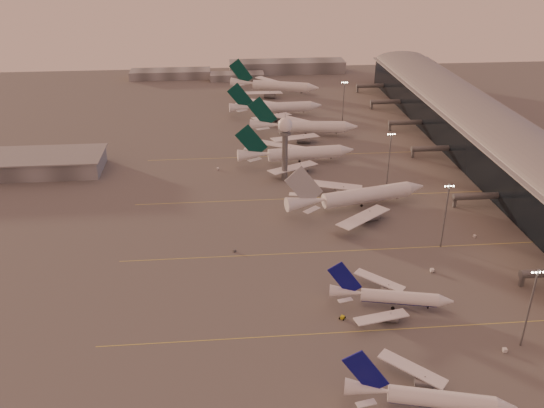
{
  "coord_description": "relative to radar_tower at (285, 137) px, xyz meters",
  "views": [
    {
      "loc": [
        -22.48,
        -119.92,
        105.94
      ],
      "look_at": [
        -4.88,
        74.72,
        10.24
      ],
      "focal_mm": 38.0,
      "sensor_mm": 36.0,
      "label": 1
    }
  ],
  "objects": [
    {
      "name": "taxiway_markings",
      "position": [
        25.0,
        -64.0,
        -20.94
      ],
      "size": [
        180.0,
        185.25,
        0.02
      ],
      "color": "#E7DA51",
      "rests_on": "ground"
    },
    {
      "name": "greentail_b",
      "position": [
        17.39,
        59.79,
        -17.07
      ],
      "size": [
        60.32,
        48.47,
        21.94
      ],
      "color": "white",
      "rests_on": "ground"
    },
    {
      "name": "gsv_truck_b",
      "position": [
        41.6,
        -81.35,
        -19.67
      ],
      "size": [
        6.23,
        2.42,
        2.51
      ],
      "color": "silver",
      "rests_on": "ground"
    },
    {
      "name": "hangar",
      "position": [
        -125.0,
        20.0,
        -16.63
      ],
      "size": [
        82.0,
        27.0,
        8.5
      ],
      "color": "slate",
      "rests_on": "ground"
    },
    {
      "name": "mast_c",
      "position": [
        45.0,
        -10.0,
        -7.21
      ],
      "size": [
        3.6,
        0.56,
        25.0
      ],
      "color": "slate",
      "rests_on": "ground"
    },
    {
      "name": "greentail_d",
      "position": [
        9.46,
        148.2,
        -16.92
      ],
      "size": [
        60.8,
        48.34,
        22.82
      ],
      "color": "white",
      "rests_on": "ground"
    },
    {
      "name": "mast_d",
      "position": [
        43.0,
        80.0,
        -7.21
      ],
      "size": [
        3.6,
        0.56,
        25.0
      ],
      "color": "slate",
      "rests_on": "ground"
    },
    {
      "name": "ground",
      "position": [
        -5.0,
        -120.0,
        -20.95
      ],
      "size": [
        700.0,
        700.0,
        0.0
      ],
      "primitive_type": "plane",
      "color": "#524F4F",
      "rests_on": "ground"
    },
    {
      "name": "terminal",
      "position": [
        102.88,
        -9.91,
        -10.43
      ],
      "size": [
        57.0,
        362.0,
        23.04
      ],
      "color": "black",
      "rests_on": "ground"
    },
    {
      "name": "radar_tower",
      "position": [
        0.0,
        0.0,
        0.0
      ],
      "size": [
        6.4,
        6.4,
        31.1
      ],
      "color": "slate",
      "rests_on": "ground"
    },
    {
      "name": "widebody_white",
      "position": [
        26.74,
        -31.06,
        -17.13
      ],
      "size": [
        61.63,
        48.83,
        22.03
      ],
      "color": "white",
      "rests_on": "ground"
    },
    {
      "name": "narrowbody_mid",
      "position": [
        21.49,
        -99.23,
        -17.92
      ],
      "size": [
        37.7,
        29.76,
        14.94
      ],
      "color": "white",
      "rests_on": "ground"
    },
    {
      "name": "greentail_a",
      "position": [
        8.16,
        19.83,
        -17.19
      ],
      "size": [
        58.63,
        47.19,
        21.29
      ],
      "color": "white",
      "rests_on": "ground"
    },
    {
      "name": "gsv_tug_far",
      "position": [
        21.58,
        -22.78,
        -20.4
      ],
      "size": [
        3.63,
        4.32,
        1.06
      ],
      "color": "silver",
      "rests_on": "ground"
    },
    {
      "name": "narrowbody_near",
      "position": [
        19.07,
        -140.93,
        -17.68
      ],
      "size": [
        40.56,
        31.96,
        16.16
      ],
      "color": "white",
      "rests_on": "ground"
    },
    {
      "name": "gsv_truck_d",
      "position": [
        -30.41,
        15.41,
        -19.9
      ],
      "size": [
        2.07,
        5.14,
        2.05
      ],
      "color": "silver",
      "rests_on": "ground"
    },
    {
      "name": "gsv_tug_mid",
      "position": [
        5.83,
        -103.87,
        -20.43
      ],
      "size": [
        4.08,
        3.85,
        1.01
      ],
      "color": "yellow",
      "rests_on": "ground"
    },
    {
      "name": "mast_a",
      "position": [
        53.0,
        -120.0,
        -7.21
      ],
      "size": [
        3.6,
        0.56,
        25.0
      ],
      "color": "slate",
      "rests_on": "ground"
    },
    {
      "name": "gsv_truck_c",
      "position": [
        -24.66,
        -61.84,
        -19.99
      ],
      "size": [
        4.82,
        3.93,
        1.88
      ],
      "color": "#55575A",
      "rests_on": "ground"
    },
    {
      "name": "greentail_c",
      "position": [
        5.71,
        98.4,
        -17.24
      ],
      "size": [
        57.82,
        46.62,
        20.99
      ],
      "color": "white",
      "rests_on": "ground"
    },
    {
      "name": "distant_horizon",
      "position": [
        -2.38,
        205.14,
        -17.06
      ],
      "size": [
        165.0,
        37.5,
        9.0
      ],
      "color": "slate",
      "rests_on": "ground"
    },
    {
      "name": "gsv_catering_a",
      "position": [
        47.54,
        -122.29,
        -18.69
      ],
      "size": [
        5.65,
        2.91,
        4.51
      ],
      "color": "silver",
      "rests_on": "ground"
    },
    {
      "name": "gsv_catering_b",
      "position": [
        65.26,
        -59.51,
        -19.03
      ],
      "size": [
        5.12,
        3.78,
        3.84
      ],
      "color": "silver",
      "rests_on": "ground"
    },
    {
      "name": "mast_b",
      "position": [
        50.0,
        -65.0,
        -7.21
      ],
      "size": [
        3.6,
        0.56,
        25.0
      ],
      "color": "slate",
      "rests_on": "ground"
    }
  ]
}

